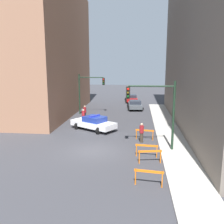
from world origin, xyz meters
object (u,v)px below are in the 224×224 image
(parked_car_near, at_px, (135,105))
(barrier_mid, at_px, (150,154))
(pedestrian_crossing, at_px, (83,116))
(barrier_front, at_px, (149,175))
(police_car, at_px, (94,123))
(parked_car_mid, at_px, (132,98))
(traffic_light_near, at_px, (158,105))
(pedestrian_corner, at_px, (85,112))
(traffic_light_far, at_px, (88,88))
(pedestrian_sidewalk, at_px, (142,132))
(barrier_corner, at_px, (145,133))
(barrier_back, at_px, (147,148))

(parked_car_near, bearing_deg, barrier_mid, -90.90)
(pedestrian_crossing, height_order, barrier_front, pedestrian_crossing)
(police_car, height_order, parked_car_mid, police_car)
(traffic_light_near, xyz_separation_m, pedestrian_corner, (-7.77, 10.06, -2.67))
(traffic_light_far, height_order, pedestrian_crossing, traffic_light_far)
(pedestrian_sidewalk, relative_size, barrier_corner, 1.04)
(parked_car_mid, bearing_deg, police_car, -105.02)
(traffic_light_near, xyz_separation_m, pedestrian_crossing, (-7.41, 7.71, -2.67))
(barrier_mid, bearing_deg, pedestrian_crossing, 123.35)
(parked_car_near, distance_m, barrier_corner, 14.74)
(traffic_light_far, xyz_separation_m, barrier_corner, (7.19, -10.59, -2.78))
(traffic_light_far, relative_size, barrier_back, 3.26)
(parked_car_mid, distance_m, barrier_back, 25.58)
(traffic_light_far, xyz_separation_m, parked_car_near, (6.12, 4.11, -2.72))
(traffic_light_far, relative_size, barrier_mid, 3.28)
(barrier_mid, bearing_deg, traffic_light_near, 76.72)
(barrier_back, bearing_deg, barrier_front, -90.21)
(police_car, bearing_deg, pedestrian_corner, 54.59)
(police_car, bearing_deg, traffic_light_near, -100.34)
(pedestrian_crossing, xyz_separation_m, barrier_back, (6.61, -9.17, -0.24))
(traffic_light_far, height_order, pedestrian_corner, traffic_light_far)
(traffic_light_far, bearing_deg, parked_car_mid, 63.36)
(traffic_light_near, relative_size, traffic_light_far, 1.00)
(traffic_light_far, xyz_separation_m, parked_car_mid, (5.42, 10.80, -2.72))
(traffic_light_far, distance_m, police_car, 8.58)
(barrier_mid, bearing_deg, pedestrian_corner, 119.43)
(pedestrian_sidewalk, relative_size, barrier_front, 1.04)
(pedestrian_corner, height_order, barrier_back, pedestrian_corner)
(pedestrian_sidewalk, distance_m, barrier_back, 3.35)
(traffic_light_near, xyz_separation_m, parked_car_mid, (-2.61, 24.05, -2.86))
(traffic_light_far, xyz_separation_m, pedestrian_crossing, (0.62, -5.54, -2.54))
(barrier_front, relative_size, barrier_mid, 1.01)
(traffic_light_far, relative_size, pedestrian_crossing, 3.13)
(traffic_light_far, distance_m, barrier_mid, 17.73)
(parked_car_mid, bearing_deg, barrier_mid, -90.88)
(traffic_light_far, bearing_deg, barrier_mid, -64.95)
(pedestrian_crossing, bearing_deg, traffic_light_near, -56.26)
(parked_car_near, xyz_separation_m, barrier_corner, (1.07, -14.70, -0.06))
(parked_car_near, height_order, parked_car_mid, same)
(barrier_front, bearing_deg, pedestrian_sidewalk, 92.38)
(barrier_front, bearing_deg, parked_car_near, 92.73)
(pedestrian_crossing, xyz_separation_m, barrier_corner, (6.56, -5.05, -0.24))
(pedestrian_crossing, xyz_separation_m, barrier_front, (6.60, -13.51, -0.24))
(traffic_light_near, relative_size, pedestrian_corner, 3.13)
(police_car, relative_size, barrier_front, 3.12)
(pedestrian_crossing, bearing_deg, barrier_mid, -66.78)
(pedestrian_sidewalk, distance_m, barrier_front, 7.67)
(traffic_light_far, bearing_deg, pedestrian_crossing, -83.60)
(parked_car_mid, bearing_deg, pedestrian_sidewalk, -91.33)
(police_car, bearing_deg, barrier_front, -123.42)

